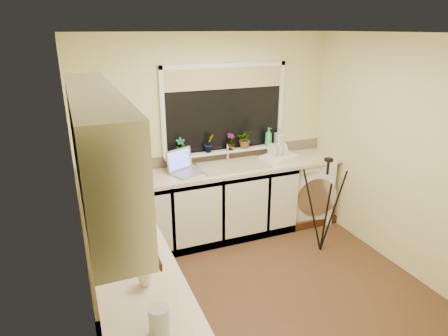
{
  "coord_description": "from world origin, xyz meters",
  "views": [
    {
      "loc": [
        -1.6,
        -2.9,
        2.49
      ],
      "look_at": [
        -0.19,
        0.55,
        1.15
      ],
      "focal_mm": 31.41,
      "sensor_mm": 36.0,
      "label": 1
    }
  ],
  "objects_px": {
    "laptop": "(184,167)",
    "plant_a": "(181,146)",
    "kettle": "(126,196)",
    "steel_jar": "(124,238)",
    "soap_bottle_green": "(268,137)",
    "plant_d": "(245,139)",
    "dish_rack": "(279,158)",
    "microwave": "(111,192)",
    "cup_back": "(288,155)",
    "soap_bottle_clear": "(279,136)",
    "plant_c": "(231,141)",
    "tripod": "(324,206)",
    "glass_jug": "(159,321)",
    "washing_machine": "(303,187)",
    "plant_b": "(209,143)",
    "cup_left": "(145,278)"
  },
  "relations": [
    {
      "from": "plant_d",
      "to": "dish_rack",
      "type": "bearing_deg",
      "value": -27.1
    },
    {
      "from": "dish_rack",
      "to": "soap_bottle_green",
      "type": "distance_m",
      "value": 0.3
    },
    {
      "from": "plant_b",
      "to": "cup_left",
      "type": "xyz_separation_m",
      "value": [
        -1.22,
        -2.12,
        -0.21
      ]
    },
    {
      "from": "dish_rack",
      "to": "plant_b",
      "type": "bearing_deg",
      "value": 144.47
    },
    {
      "from": "kettle",
      "to": "soap_bottle_green",
      "type": "height_order",
      "value": "soap_bottle_green"
    },
    {
      "from": "plant_c",
      "to": "tripod",
      "type": "bearing_deg",
      "value": -53.06
    },
    {
      "from": "laptop",
      "to": "cup_left",
      "type": "bearing_deg",
      "value": -138.3
    },
    {
      "from": "soap_bottle_green",
      "to": "plant_b",
      "type": "bearing_deg",
      "value": 178.96
    },
    {
      "from": "cup_left",
      "to": "plant_a",
      "type": "bearing_deg",
      "value": 67.76
    },
    {
      "from": "plant_a",
      "to": "plant_d",
      "type": "bearing_deg",
      "value": -0.85
    },
    {
      "from": "plant_a",
      "to": "soap_bottle_green",
      "type": "relative_size",
      "value": 0.94
    },
    {
      "from": "plant_c",
      "to": "cup_back",
      "type": "bearing_deg",
      "value": -12.98
    },
    {
      "from": "plant_c",
      "to": "cup_left",
      "type": "distance_m",
      "value": 2.61
    },
    {
      "from": "plant_c",
      "to": "cup_left",
      "type": "xyz_separation_m",
      "value": [
        -1.51,
        -2.12,
        -0.21
      ]
    },
    {
      "from": "tripod",
      "to": "plant_c",
      "type": "height_order",
      "value": "plant_c"
    },
    {
      "from": "plant_c",
      "to": "plant_a",
      "type": "bearing_deg",
      "value": 179.03
    },
    {
      "from": "laptop",
      "to": "plant_a",
      "type": "distance_m",
      "value": 0.27
    },
    {
      "from": "kettle",
      "to": "plant_b",
      "type": "xyz_separation_m",
      "value": [
        1.15,
        0.86,
        0.16
      ]
    },
    {
      "from": "washing_machine",
      "to": "steel_jar",
      "type": "relative_size",
      "value": 9.09
    },
    {
      "from": "laptop",
      "to": "cup_left",
      "type": "relative_size",
      "value": 4.25
    },
    {
      "from": "soap_bottle_green",
      "to": "steel_jar",
      "type": "bearing_deg",
      "value": -143.77
    },
    {
      "from": "steel_jar",
      "to": "soap_bottle_clear",
      "type": "distance_m",
      "value": 2.74
    },
    {
      "from": "laptop",
      "to": "glass_jug",
      "type": "xyz_separation_m",
      "value": [
        -0.86,
        -2.4,
        0.01
      ]
    },
    {
      "from": "plant_a",
      "to": "plant_b",
      "type": "distance_m",
      "value": 0.36
    },
    {
      "from": "steel_jar",
      "to": "plant_d",
      "type": "height_order",
      "value": "plant_d"
    },
    {
      "from": "glass_jug",
      "to": "steel_jar",
      "type": "relative_size",
      "value": 1.75
    },
    {
      "from": "tripod",
      "to": "plant_d",
      "type": "xyz_separation_m",
      "value": [
        -0.54,
        0.99,
        0.59
      ]
    },
    {
      "from": "glass_jug",
      "to": "plant_b",
      "type": "relative_size",
      "value": 0.77
    },
    {
      "from": "steel_jar",
      "to": "microwave",
      "type": "relative_size",
      "value": 0.21
    },
    {
      "from": "plant_d",
      "to": "glass_jug",
      "type": "bearing_deg",
      "value": -123.78
    },
    {
      "from": "steel_jar",
      "to": "microwave",
      "type": "height_order",
      "value": "microwave"
    },
    {
      "from": "steel_jar",
      "to": "cup_back",
      "type": "xyz_separation_m",
      "value": [
        2.29,
        1.37,
        -0.01
      ]
    },
    {
      "from": "kettle",
      "to": "glass_jug",
      "type": "xyz_separation_m",
      "value": [
        -0.09,
        -1.72,
        -0.02
      ]
    },
    {
      "from": "tripod",
      "to": "soap_bottle_clear",
      "type": "xyz_separation_m",
      "value": [
        -0.05,
        1.0,
        0.58
      ]
    },
    {
      "from": "glass_jug",
      "to": "plant_c",
      "type": "distance_m",
      "value": 3.0
    },
    {
      "from": "plant_d",
      "to": "soap_bottle_clear",
      "type": "relative_size",
      "value": 1.13
    },
    {
      "from": "laptop",
      "to": "steel_jar",
      "type": "bearing_deg",
      "value": -148.04
    },
    {
      "from": "plant_a",
      "to": "soap_bottle_green",
      "type": "distance_m",
      "value": 1.17
    },
    {
      "from": "kettle",
      "to": "plant_a",
      "type": "relative_size",
      "value": 0.95
    },
    {
      "from": "plant_d",
      "to": "soap_bottle_green",
      "type": "xyz_separation_m",
      "value": [
        0.33,
        -0.01,
        -0.0
      ]
    },
    {
      "from": "tripod",
      "to": "plant_b",
      "type": "height_order",
      "value": "plant_b"
    },
    {
      "from": "plant_c",
      "to": "soap_bottle_clear",
      "type": "height_order",
      "value": "plant_c"
    },
    {
      "from": "glass_jug",
      "to": "soap_bottle_green",
      "type": "xyz_separation_m",
      "value": [
        2.05,
        2.57,
        0.18
      ]
    },
    {
      "from": "plant_c",
      "to": "cup_back",
      "type": "relative_size",
      "value": 1.9
    },
    {
      "from": "plant_a",
      "to": "laptop",
      "type": "bearing_deg",
      "value": -96.56
    },
    {
      "from": "dish_rack",
      "to": "microwave",
      "type": "relative_size",
      "value": 0.89
    },
    {
      "from": "kettle",
      "to": "soap_bottle_green",
      "type": "relative_size",
      "value": 0.89
    },
    {
      "from": "tripod",
      "to": "steel_jar",
      "type": "xyz_separation_m",
      "value": [
        -2.3,
        -0.55,
        0.37
      ]
    },
    {
      "from": "steel_jar",
      "to": "cup_back",
      "type": "distance_m",
      "value": 2.67
    },
    {
      "from": "microwave",
      "to": "cup_back",
      "type": "bearing_deg",
      "value": -53.21
    }
  ]
}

